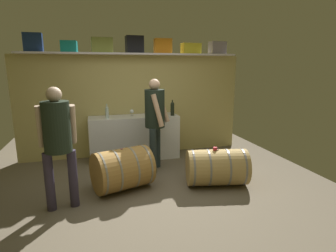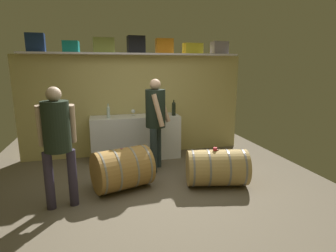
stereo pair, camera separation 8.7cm
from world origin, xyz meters
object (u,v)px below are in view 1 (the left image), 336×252
toolcase_navy (33,42)px  wine_glass (132,112)px  wine_barrel_far (122,169)px  tasting_cup (215,149)px  toolcase_yellow (191,49)px  wine_bottle_clear (107,112)px  wine_bottle_green (162,108)px  toolcase_black (134,45)px  toolcase_olive (102,45)px  wine_bottle_dark (172,108)px  toolcase_grey (217,48)px  toolcase_orange (163,46)px  toolcase_teal (69,47)px  wine_barrel_near (217,167)px  work_cabinet (134,137)px  visitor_tasting (155,115)px  winemaker_pouring (58,136)px

toolcase_navy → wine_glass: (1.74, -0.13, -1.33)m
wine_barrel_far → tasting_cup: size_ratio=15.94×
toolcase_yellow → wine_bottle_clear: size_ratio=1.39×
toolcase_yellow → wine_bottle_green: 1.41m
toolcase_black → wine_barrel_far: 2.59m
toolcase_olive → wine_bottle_dark: 1.85m
toolcase_grey → wine_bottle_green: bearing=-177.0°
toolcase_navy → toolcase_black: bearing=-1.9°
toolcase_yellow → wine_bottle_clear: toolcase_yellow is taller
toolcase_olive → toolcase_orange: bearing=-1.9°
toolcase_navy → toolcase_teal: size_ratio=1.16×
toolcase_grey → wine_barrel_near: (-0.80, -1.84, -1.98)m
toolcase_yellow → work_cabinet: size_ratio=0.22×
wine_bottle_clear → toolcase_navy: bearing=167.7°
toolcase_orange → wine_barrel_far: size_ratio=0.35×
toolcase_orange → tasting_cup: toolcase_orange is taller
toolcase_orange → toolcase_grey: bearing=1.8°
tasting_cup → toolcase_black: bearing=117.6°
toolcase_orange → work_cabinet: 1.96m
toolcase_olive → wine_barrel_near: (1.64, -1.84, -1.99)m
tasting_cup → visitor_tasting: (-0.76, 0.90, 0.41)m
toolcase_black → toolcase_yellow: bearing=-2.3°
wine_barrel_far → toolcase_orange: bearing=38.8°
work_cabinet → toolcase_black: bearing=67.6°
work_cabinet → winemaker_pouring: size_ratio=1.10×
toolcase_black → wine_barrel_near: toolcase_black is taller
toolcase_grey → winemaker_pouring: size_ratio=0.21×
toolcase_black → toolcase_orange: toolcase_black is taller
toolcase_black → work_cabinet: bearing=-114.7°
toolcase_navy → wine_bottle_clear: size_ratio=1.18×
toolcase_teal → wine_barrel_near: bearing=-36.6°
wine_glass → wine_barrel_far: size_ratio=0.13×
wine_bottle_clear → wine_bottle_green: 1.14m
toolcase_black → visitor_tasting: bearing=-80.4°
toolcase_yellow → tasting_cup: (-0.24, -1.84, -1.64)m
winemaker_pouring → wine_glass: bearing=49.9°
toolcase_orange → wine_barrel_near: 2.75m
tasting_cup → visitor_tasting: bearing=130.3°
toolcase_black → toolcase_olive: bearing=177.7°
wine_glass → wine_barrel_near: (1.11, -1.71, -0.68)m
wine_bottle_dark → winemaker_pouring: winemaker_pouring is taller
wine_bottle_green → wine_bottle_dark: (0.18, -0.14, 0.02)m
toolcase_yellow → visitor_tasting: bearing=-140.2°
wine_bottle_green → wine_barrel_near: 1.89m
toolcase_black → toolcase_yellow: size_ratio=0.85×
wine_glass → tasting_cup: bearing=-57.9°
toolcase_black → wine_bottle_clear: (-0.61, -0.27, -1.29)m
toolcase_orange → toolcase_yellow: size_ratio=0.88×
toolcase_grey → tasting_cup: (-0.84, -1.84, -1.66)m
toolcase_orange → wine_barrel_far: (-1.06, -1.60, -1.96)m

